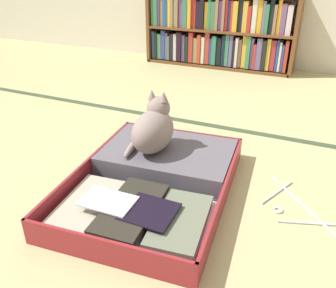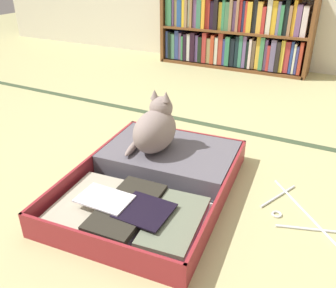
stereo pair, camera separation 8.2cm
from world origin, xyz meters
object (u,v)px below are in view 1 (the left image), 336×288
open_suitcase (157,178)px  black_cat (154,129)px  bookshelf (219,31)px  clothes_hanger (294,206)px

open_suitcase → black_cat: (-0.08, 0.13, 0.17)m
bookshelf → clothes_hanger: size_ratio=4.16×
bookshelf → black_cat: 1.92m
clothes_hanger → bookshelf: bearing=114.9°
open_suitcase → black_cat: bearing=119.9°
black_cat → clothes_hanger: 0.69m
black_cat → clothes_hanger: (0.65, -0.05, -0.21)m
clothes_hanger → open_suitcase: bearing=-171.4°
open_suitcase → clothes_hanger: size_ratio=2.82×
bookshelf → black_cat: bearing=-82.5°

